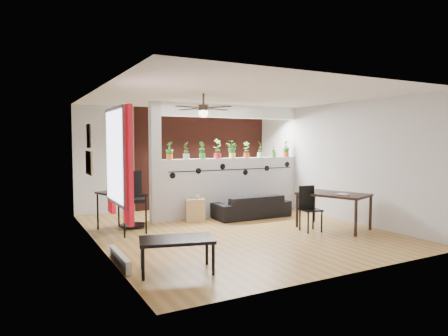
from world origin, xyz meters
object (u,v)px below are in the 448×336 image
at_px(potted_plant_7, 273,149).
at_px(cube_shelf, 195,210).
at_px(office_chair, 132,203).
at_px(dining_table, 333,197).
at_px(potted_plant_5, 246,149).
at_px(potted_plant_2, 202,149).
at_px(potted_plant_3, 218,148).
at_px(computer_desk, 121,197).
at_px(coffee_table, 177,242).
at_px(potted_plant_8, 286,148).
at_px(cup, 197,196).
at_px(potted_plant_4, 232,149).
at_px(potted_plant_0, 170,150).
at_px(folding_chair, 309,204).
at_px(ceiling_fan, 203,110).
at_px(sofa, 252,207).
at_px(potted_plant_6, 260,149).
at_px(potted_plant_1, 186,149).

height_order(potted_plant_7, cube_shelf, potted_plant_7).
xyz_separation_m(office_chair, dining_table, (3.52, -2.06, 0.15)).
relative_size(potted_plant_5, office_chair, 0.35).
relative_size(potted_plant_2, potted_plant_3, 0.86).
relative_size(computer_desk, coffee_table, 1.07).
distance_m(potted_plant_3, coffee_table, 4.25).
xyz_separation_m(potted_plant_8, cube_shelf, (-2.70, -0.34, -1.33)).
bearing_deg(cup, potted_plant_4, 17.65).
bearing_deg(potted_plant_0, folding_chair, -47.90).
xyz_separation_m(ceiling_fan, folding_chair, (2.05, -0.45, -1.79)).
height_order(potted_plant_2, computer_desk, potted_plant_2).
distance_m(potted_plant_4, office_chair, 2.74).
height_order(ceiling_fan, potted_plant_3, ceiling_fan).
bearing_deg(potted_plant_2, ceiling_fan, -114.23).
height_order(potted_plant_5, computer_desk, potted_plant_5).
xyz_separation_m(potted_plant_0, computer_desk, (-1.22, -0.61, -0.87)).
height_order(potted_plant_7, office_chair, potted_plant_7).
bearing_deg(cup, cube_shelf, 180.00).
height_order(potted_plant_5, cube_shelf, potted_plant_5).
distance_m(sofa, dining_table, 1.98).
relative_size(potted_plant_6, folding_chair, 0.45).
bearing_deg(potted_plant_5, dining_table, -75.14).
xyz_separation_m(potted_plant_5, cube_shelf, (-1.51, -0.34, -1.31)).
relative_size(potted_plant_4, potted_plant_6, 1.06).
xyz_separation_m(potted_plant_6, potted_plant_8, (0.79, -0.00, 0.01)).
distance_m(cup, coffee_table, 3.44).
distance_m(potted_plant_1, potted_plant_7, 2.37).
xyz_separation_m(ceiling_fan, cup, (0.53, 1.46, -1.77)).
distance_m(potted_plant_3, potted_plant_8, 1.98).
height_order(potted_plant_1, potted_plant_2, potted_plant_1).
bearing_deg(potted_plant_2, potted_plant_6, 0.00).
bearing_deg(potted_plant_5, potted_plant_1, 180.00).
bearing_deg(potted_plant_4, office_chair, -173.77).
xyz_separation_m(potted_plant_2, cup, (-0.28, -0.34, -1.02)).
bearing_deg(coffee_table, sofa, 43.58).
xyz_separation_m(potted_plant_0, potted_plant_3, (1.19, 0.00, 0.04)).
xyz_separation_m(potted_plant_3, sofa, (0.58, -0.57, -1.35)).
bearing_deg(potted_plant_2, dining_table, -52.29).
distance_m(cube_shelf, computer_desk, 1.76).
distance_m(potted_plant_5, coffee_table, 4.72).
bearing_deg(coffee_table, potted_plant_3, 55.12).
height_order(potted_plant_3, potted_plant_7, potted_plant_3).
distance_m(potted_plant_6, potted_plant_8, 0.79).
distance_m(potted_plant_4, potted_plant_8, 1.58).
bearing_deg(sofa, cup, -9.48).
xyz_separation_m(potted_plant_1, potted_plant_4, (1.19, 0.00, 0.01)).
bearing_deg(potted_plant_6, potted_plant_4, 180.00).
distance_m(potted_plant_6, cube_shelf, 2.34).
xyz_separation_m(potted_plant_5, potted_plant_6, (0.39, 0.00, 0.00)).
height_order(potted_plant_3, coffee_table, potted_plant_3).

